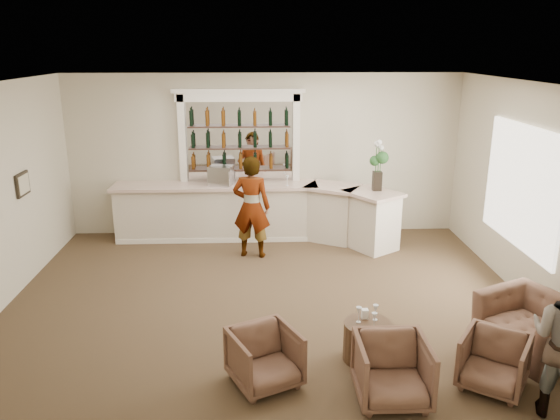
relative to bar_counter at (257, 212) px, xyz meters
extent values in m
plane|color=#4E3827|center=(0.16, -3.00, -0.57)|extent=(8.00, 8.00, 0.00)
cube|color=beige|center=(0.16, 0.50, 1.08)|extent=(8.00, 0.04, 3.30)
cube|color=beige|center=(4.16, -3.00, 1.08)|extent=(0.04, 7.00, 3.30)
cube|color=white|center=(0.16, -3.00, 2.73)|extent=(8.00, 7.00, 0.04)
cube|color=white|center=(4.13, -2.50, 1.13)|extent=(0.05, 2.40, 1.90)
cube|color=black|center=(-3.81, -1.80, 1.08)|extent=(0.04, 0.46, 0.38)
cube|color=beige|center=(-3.78, -1.80, 1.08)|extent=(0.01, 0.38, 0.30)
cube|color=white|center=(-0.84, 0.15, -0.03)|extent=(4.00, 0.70, 1.08)
cube|color=beige|center=(-0.84, 0.13, 0.54)|extent=(4.10, 0.82, 0.06)
cube|color=white|center=(1.51, -0.08, -0.03)|extent=(1.12, 1.04, 1.08)
cube|color=beige|center=(1.51, -0.10, 0.54)|extent=(1.27, 1.19, 0.06)
cube|color=white|center=(2.21, -0.60, -0.03)|extent=(1.08, 1.14, 1.08)
cube|color=beige|center=(2.21, -0.62, 0.54)|extent=(1.24, 1.29, 0.06)
cube|color=white|center=(-0.84, -0.18, -0.52)|extent=(4.00, 0.06, 0.10)
cube|color=white|center=(-0.34, 0.48, 1.38)|extent=(2.15, 0.02, 1.65)
cube|color=white|center=(-1.49, 0.42, 0.88)|extent=(0.14, 0.16, 2.90)
cube|color=white|center=(0.81, 0.42, 0.88)|extent=(0.14, 0.16, 2.90)
cube|color=white|center=(-0.34, 0.42, 2.27)|extent=(2.52, 0.16, 0.18)
cube|color=white|center=(-0.34, 0.42, 2.39)|extent=(2.64, 0.20, 0.08)
cube|color=#34211A|center=(-0.34, 0.37, 0.81)|extent=(2.05, 0.20, 0.03)
cube|color=#34211A|center=(-0.34, 0.37, 1.25)|extent=(2.05, 0.20, 0.03)
cube|color=#34211A|center=(-0.34, 0.37, 1.69)|extent=(2.05, 0.20, 0.03)
cylinder|color=#44321D|center=(1.37, -4.54, -0.32)|extent=(0.61, 0.61, 0.50)
imported|color=gray|center=(-0.10, -0.92, 0.38)|extent=(0.77, 0.59, 1.92)
imported|color=brown|center=(0.08, -5.01, -0.23)|extent=(0.98, 0.99, 0.68)
imported|color=brown|center=(1.48, -5.38, -0.21)|extent=(0.79, 0.81, 0.73)
imported|color=brown|center=(2.70, -5.19, -0.25)|extent=(0.99, 0.99, 0.65)
imported|color=brown|center=(3.50, -4.46, -0.20)|extent=(1.39, 1.46, 0.74)
cube|color=#B5B4B9|center=(-0.71, 0.04, 0.76)|extent=(0.52, 0.47, 0.39)
cube|color=black|center=(2.31, -0.50, 0.75)|extent=(0.17, 0.17, 0.37)
cube|color=white|center=(1.35, -4.40, -0.01)|extent=(0.08, 0.08, 0.12)
camera|label=1|loc=(0.02, -10.57, 3.23)|focal=35.00mm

